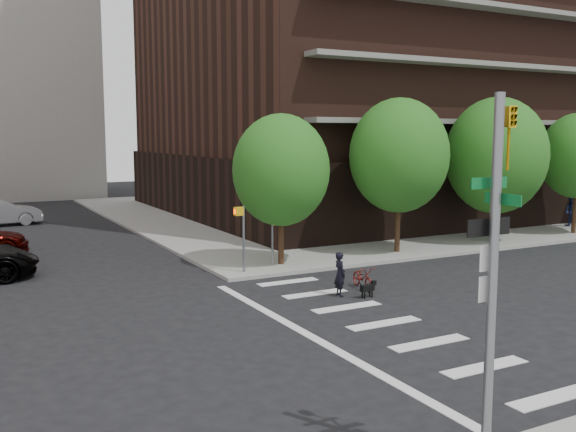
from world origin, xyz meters
name	(u,v)px	position (x,y,z in m)	size (l,w,h in m)	color
ground	(294,339)	(0.00, 0.00, 0.00)	(120.00, 120.00, 0.00)	black
sidewalk_ne	(386,208)	(20.50, 23.50, 0.07)	(39.00, 33.00, 0.15)	gray
crosswalk	(362,327)	(2.21, 0.00, 0.01)	(3.85, 13.00, 0.01)	silver
tree_a	(281,170)	(4.00, 8.50, 4.04)	(4.00, 4.00, 5.90)	#301E11
tree_b	(399,156)	(10.00, 8.50, 4.54)	(4.50, 4.50, 6.65)	#301E11
tree_c	(496,156)	(16.00, 8.50, 4.45)	(5.00, 5.00, 6.80)	#301E11
traffic_signal	(492,311)	(-0.47, -7.49, 2.70)	(0.90, 0.75, 6.00)	slate
pedestrian_signal	(250,228)	(2.32, 7.92, 1.85)	(2.18, 0.67, 2.60)	slate
scooter	(363,277)	(4.88, 3.84, 0.41)	(0.55, 1.57, 0.82)	maroon
dog_walker	(340,274)	(3.60, 3.34, 0.77)	(0.37, 0.56, 1.53)	black
dog	(368,288)	(4.34, 2.72, 0.34)	(0.66, 0.25, 0.55)	black
pedestrian_far	(572,212)	(23.83, 10.09, 1.04)	(0.67, 0.86, 1.78)	navy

